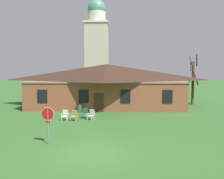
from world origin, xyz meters
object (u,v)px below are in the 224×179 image
(stop_sign, at_px, (48,118))
(lawn_chair_near_door, at_px, (74,115))
(lawn_chair_middle, at_px, (91,114))
(lawn_chair_left_end, at_px, (85,113))
(trash_bin, at_px, (79,108))
(lawn_chair_by_porch, at_px, (65,115))

(stop_sign, xyz_separation_m, lawn_chair_near_door, (0.34, 6.85, -1.15))
(lawn_chair_near_door, height_order, lawn_chair_middle, same)
(stop_sign, distance_m, lawn_chair_middle, 7.51)
(lawn_chair_left_end, height_order, trash_bin, trash_bin)
(lawn_chair_near_door, bearing_deg, stop_sign, -92.82)
(lawn_chair_left_end, bearing_deg, trash_bin, 109.47)
(lawn_chair_middle, bearing_deg, lawn_chair_by_porch, -173.95)
(lawn_chair_by_porch, bearing_deg, stop_sign, -85.54)
(stop_sign, xyz_separation_m, trash_bin, (0.15, 10.87, -1.15))
(lawn_chair_near_door, bearing_deg, lawn_chair_by_porch, 175.53)
(lawn_chair_by_porch, height_order, lawn_chair_left_end, same)
(lawn_chair_by_porch, relative_size, lawn_chair_near_door, 1.00)
(lawn_chair_middle, bearing_deg, trash_bin, 115.20)
(lawn_chair_by_porch, distance_m, lawn_chair_middle, 2.44)
(lawn_chair_by_porch, xyz_separation_m, lawn_chair_near_door, (0.88, -0.07, 0.00))
(stop_sign, distance_m, lawn_chair_by_porch, 7.03)
(lawn_chair_left_end, xyz_separation_m, trash_bin, (-1.05, 2.97, -0.00))
(lawn_chair_left_end, bearing_deg, stop_sign, -98.65)
(stop_sign, bearing_deg, trash_bin, 89.21)
(lawn_chair_left_end, bearing_deg, lawn_chair_near_door, -129.50)
(lawn_chair_near_door, relative_size, lawn_chair_left_end, 1.00)
(lawn_chair_by_porch, bearing_deg, lawn_chair_middle, 6.05)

